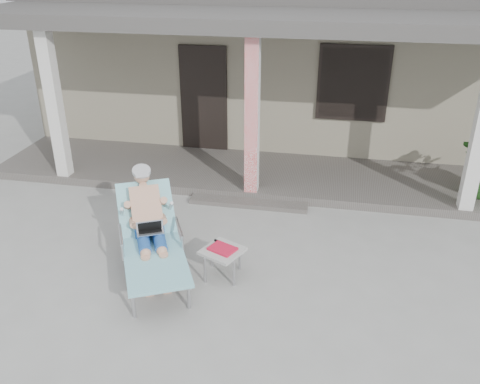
# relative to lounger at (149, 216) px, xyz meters

# --- Properties ---
(ground) EXTENTS (60.00, 60.00, 0.00)m
(ground) POSITION_rel_lounger_xyz_m (0.95, 0.23, -0.80)
(ground) COLOR #9E9E99
(ground) RESTS_ON ground
(house) EXTENTS (10.40, 5.40, 3.30)m
(house) POSITION_rel_lounger_xyz_m (0.95, 6.73, 0.86)
(house) COLOR gray
(house) RESTS_ON ground
(porch_deck) EXTENTS (10.00, 2.00, 0.15)m
(porch_deck) POSITION_rel_lounger_xyz_m (0.95, 3.23, -0.73)
(porch_deck) COLOR #605B56
(porch_deck) RESTS_ON ground
(porch_overhang) EXTENTS (10.00, 2.30, 2.85)m
(porch_overhang) POSITION_rel_lounger_xyz_m (0.95, 3.18, 1.99)
(porch_overhang) COLOR silver
(porch_overhang) RESTS_ON porch_deck
(porch_step) EXTENTS (2.00, 0.30, 0.07)m
(porch_step) POSITION_rel_lounger_xyz_m (0.95, 2.08, -0.77)
(porch_step) COLOR #605B56
(porch_step) RESTS_ON ground
(lounger) EXTENTS (1.53, 2.06, 1.30)m
(lounger) POSITION_rel_lounger_xyz_m (0.00, 0.00, 0.00)
(lounger) COLOR #B7B7BC
(lounger) RESTS_ON ground
(side_table) EXTENTS (0.64, 0.64, 0.43)m
(side_table) POSITION_rel_lounger_xyz_m (0.98, 0.01, -0.44)
(side_table) COLOR #B1B1AC
(side_table) RESTS_ON ground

